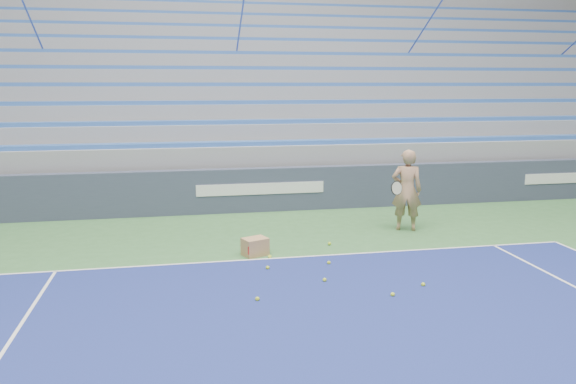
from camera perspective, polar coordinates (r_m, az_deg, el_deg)
name	(u,v)px	position (r m, az deg, el deg)	size (l,w,h in m)	color
sponsor_barrier	(260,190)	(14.15, -2.84, 0.25)	(30.00, 0.32, 1.10)	#363D53
bleachers	(236,108)	(19.60, -5.30, 8.50)	(31.00, 9.15, 7.30)	gray
tennis_player	(407,190)	(12.49, 11.96, 0.19)	(0.98, 0.93, 1.78)	tan
ball_box	(255,247)	(10.59, -3.37, -5.57)	(0.54, 0.48, 0.33)	#AD8153
tennis_ball_0	(270,257)	(10.42, -1.87, -6.58)	(0.07, 0.07, 0.07)	#BFD62B
tennis_ball_1	(329,263)	(10.10, 4.17, -7.18)	(0.07, 0.07, 0.07)	#BFD62B
tennis_ball_2	(329,244)	(11.28, 4.23, -5.24)	(0.07, 0.07, 0.07)	#BFD62B
tennis_ball_3	(268,268)	(9.82, -2.08, -7.70)	(0.07, 0.07, 0.07)	#BFD62B
tennis_ball_4	(257,299)	(8.47, -3.13, -10.80)	(0.07, 0.07, 0.07)	#BFD62B
tennis_ball_5	(423,285)	(9.28, 13.57, -9.12)	(0.07, 0.07, 0.07)	#BFD62B
tennis_ball_6	(325,280)	(9.25, 3.74, -8.91)	(0.07, 0.07, 0.07)	#BFD62B
tennis_ball_7	(393,295)	(8.77, 10.59, -10.20)	(0.07, 0.07, 0.07)	#BFD62B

